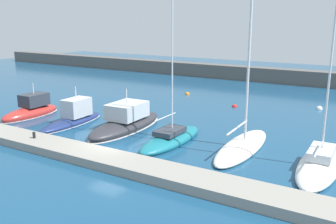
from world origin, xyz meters
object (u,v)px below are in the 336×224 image
object	(u,v)px
sailboat_ivory_fifth	(242,143)
sailboat_white_sixth	(320,163)
motorboat_red_nearest	(31,110)
motorboat_navy_second	(73,117)
motorboat_charcoal_third	(126,122)
mooring_buoy_white	(319,109)
mooring_buoy_red	(235,107)
sailboat_teal_fourth	(171,138)
dock_bollard	(34,135)
mooring_buoy_orange	(187,94)

from	to	relation	value
sailboat_ivory_fifth	sailboat_white_sixth	distance (m)	5.34
motorboat_red_nearest	sailboat_ivory_fifth	size ratio (longest dim) A/B	0.36
motorboat_red_nearest	motorboat_navy_second	world-z (taller)	motorboat_navy_second
motorboat_charcoal_third	mooring_buoy_white	size ratio (longest dim) A/B	14.22
motorboat_red_nearest	mooring_buoy_white	size ratio (longest dim) A/B	9.74
mooring_buoy_red	mooring_buoy_white	bearing A→B (deg)	24.52
mooring_buoy_red	motorboat_red_nearest	bearing A→B (deg)	-138.06
motorboat_navy_second	sailboat_teal_fourth	bearing A→B (deg)	-92.16
motorboat_charcoal_third	mooring_buoy_red	world-z (taller)	motorboat_charcoal_third
mooring_buoy_red	dock_bollard	bearing A→B (deg)	-111.95
mooring_buoy_white	dock_bollard	world-z (taller)	dock_bollard
motorboat_charcoal_third	sailboat_teal_fourth	bearing A→B (deg)	-104.90
motorboat_red_nearest	mooring_buoy_orange	bearing A→B (deg)	-25.07
motorboat_charcoal_third	sailboat_teal_fourth	size ratio (longest dim) A/B	0.57
dock_bollard	mooring_buoy_red	bearing A→B (deg)	68.05
motorboat_navy_second	mooring_buoy_orange	xyz separation A→B (m)	(2.24, 16.50, -0.58)
mooring_buoy_red	dock_bollard	xyz separation A→B (m)	(-7.64, -18.95, 0.78)
sailboat_white_sixth	sailboat_ivory_fifth	bearing A→B (deg)	78.31
mooring_buoy_orange	sailboat_teal_fourth	bearing A→B (deg)	-65.39
motorboat_charcoal_third	sailboat_ivory_fifth	bearing A→B (deg)	-91.25
sailboat_ivory_fifth	sailboat_white_sixth	size ratio (longest dim) A/B	1.08
motorboat_red_nearest	mooring_buoy_red	size ratio (longest dim) A/B	11.20
motorboat_navy_second	sailboat_ivory_fifth	xyz separation A→B (m)	(14.81, 1.30, -0.17)
sailboat_ivory_fifth	mooring_buoy_red	distance (m)	13.06
motorboat_navy_second	mooring_buoy_orange	size ratio (longest dim) A/B	12.57
motorboat_red_nearest	mooring_buoy_orange	xyz separation A→B (m)	(7.54, 16.58, -0.51)
dock_bollard	sailboat_white_sixth	bearing A→B (deg)	18.49
sailboat_white_sixth	mooring_buoy_white	xyz separation A→B (m)	(-2.89, 16.36, -0.38)
dock_bollard	sailboat_ivory_fifth	bearing A→B (deg)	28.49
motorboat_charcoal_third	sailboat_teal_fourth	distance (m)	5.07
sailboat_white_sixth	mooring_buoy_red	size ratio (longest dim) A/B	28.63
motorboat_red_nearest	motorboat_charcoal_third	world-z (taller)	motorboat_charcoal_third
sailboat_teal_fourth	sailboat_white_sixth	bearing A→B (deg)	-88.40
sailboat_white_sixth	mooring_buoy_orange	distance (m)	24.05
sailboat_ivory_fifth	sailboat_white_sixth	bearing A→B (deg)	-101.96
sailboat_white_sixth	mooring_buoy_red	distance (m)	16.64
mooring_buoy_red	dock_bollard	distance (m)	20.45
mooring_buoy_orange	mooring_buoy_white	xyz separation A→B (m)	(14.93, 0.22, 0.00)
motorboat_charcoal_third	sailboat_white_sixth	bearing A→B (deg)	-95.07
sailboat_teal_fourth	mooring_buoy_white	xyz separation A→B (m)	(7.38, 16.70, -0.30)
motorboat_charcoal_third	mooring_buoy_orange	xyz separation A→B (m)	(-2.61, 15.36, -0.60)
sailboat_teal_fourth	sailboat_ivory_fifth	distance (m)	5.18
sailboat_ivory_fifth	sailboat_teal_fourth	bearing A→B (deg)	102.34
mooring_buoy_orange	motorboat_navy_second	bearing A→B (deg)	-97.73
mooring_buoy_orange	mooring_buoy_white	world-z (taller)	mooring_buoy_white
sailboat_ivory_fifth	mooring_buoy_white	bearing A→B (deg)	-10.62
sailboat_teal_fourth	mooring_buoy_white	distance (m)	18.27
motorboat_charcoal_third	sailboat_ivory_fifth	xyz separation A→B (m)	(9.95, 0.16, -0.18)
sailboat_white_sixth	mooring_buoy_orange	xyz separation A→B (m)	(-17.82, 16.14, -0.38)
sailboat_white_sixth	mooring_buoy_orange	size ratio (longest dim) A/B	27.37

